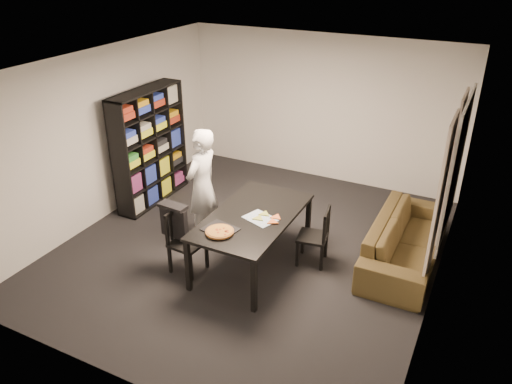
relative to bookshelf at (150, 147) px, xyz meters
The scene contains 16 objects.
room 2.26m from the bookshelf, 15.56° to the right, with size 5.01×5.51×2.61m.
window_pane 4.67m from the bookshelf, ahead, with size 0.02×1.40×1.60m, color black.
window_frame 4.67m from the bookshelf, ahead, with size 0.03×1.52×1.72m, color white.
curtain_left 4.59m from the bookshelf, ahead, with size 0.03×0.70×2.25m, color beige.
curtain_right 4.59m from the bookshelf, ahead, with size 0.03×0.70×2.25m, color beige.
bookshelf is the anchor object (origin of this frame).
dining_table 2.57m from the bookshelf, 22.22° to the right, with size 1.02×1.83×0.76m.
chair_left 2.21m from the bookshelf, 42.74° to the right, with size 0.43×0.43×0.87m.
chair_right 3.22m from the bookshelf, ahead, with size 0.44×0.44×0.83m.
draped_jacket 2.08m from the bookshelf, 44.76° to the right, with size 0.41×0.20×0.48m.
person 1.58m from the bookshelf, 25.55° to the right, with size 0.62×0.41×1.70m, color white.
baking_tray 2.64m from the bookshelf, 34.11° to the right, with size 0.40×0.32×0.01m, color black.
pepperoni_pizza 2.71m from the bookshelf, 35.03° to the right, with size 0.35×0.35×0.03m.
kitchen_towel 2.71m from the bookshelf, 22.04° to the right, with size 0.40×0.30×0.01m, color silver.
pizza_slices 2.77m from the bookshelf, 20.48° to the right, with size 0.37×0.31×0.01m, color gold, non-canonical shape.
sofa 4.24m from the bookshelf, ahead, with size 2.16×0.84×0.63m, color #44371B.
Camera 1 is at (2.78, -5.40, 3.93)m, focal length 35.00 mm.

